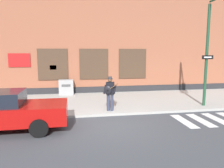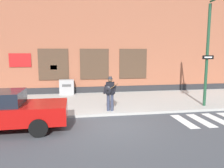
# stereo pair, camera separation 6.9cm
# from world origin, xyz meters

# --- Properties ---
(ground_plane) EXTENTS (160.00, 160.00, 0.00)m
(ground_plane) POSITION_xyz_m (0.00, 0.00, 0.00)
(ground_plane) COLOR #424449
(sidewalk) EXTENTS (28.00, 5.61, 0.12)m
(sidewalk) POSITION_xyz_m (0.00, 4.13, 0.06)
(sidewalk) COLOR #ADAAA3
(sidewalk) RESTS_ON ground
(building_backdrop) EXTENTS (28.00, 4.06, 8.69)m
(building_backdrop) POSITION_xyz_m (-0.00, 8.93, 4.34)
(building_backdrop) COLOR #99563D
(building_backdrop) RESTS_ON ground
(red_car) EXTENTS (4.62, 2.02, 1.53)m
(red_car) POSITION_xyz_m (-4.05, 0.11, 0.77)
(red_car) COLOR #B20F0C
(red_car) RESTS_ON ground
(busker) EXTENTS (0.72, 0.66, 1.69)m
(busker) POSITION_xyz_m (0.30, 1.82, 1.08)
(busker) COLOR #33384C
(busker) RESTS_ON sidewalk
(traffic_light) EXTENTS (0.70, 2.87, 5.49)m
(traffic_light) POSITION_xyz_m (5.41, 1.05, 3.89)
(traffic_light) COLOR #1E472D
(traffic_light) RESTS_ON sidewalk
(utility_box) EXTENTS (0.96, 0.58, 1.02)m
(utility_box) POSITION_xyz_m (-1.95, 6.48, 0.63)
(utility_box) COLOR #9E9E9E
(utility_box) RESTS_ON sidewalk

